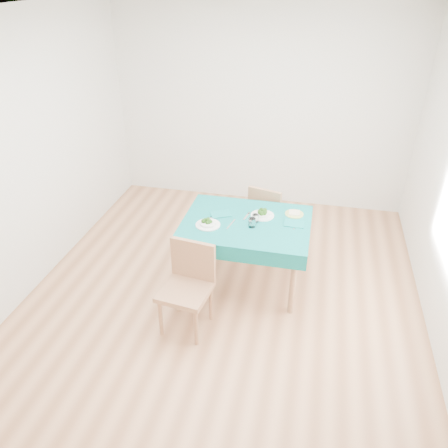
% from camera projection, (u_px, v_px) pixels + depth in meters
% --- Properties ---
extents(room_shell, '(4.02, 4.52, 2.73)m').
position_uv_depth(room_shell, '(224.00, 176.00, 3.91)').
color(room_shell, '#A16843').
rests_on(room_shell, ground).
extents(table, '(1.27, 0.97, 0.76)m').
position_uv_depth(table, '(245.00, 253.00, 4.58)').
color(table, '#096664').
rests_on(table, ground).
extents(chair_near, '(0.49, 0.53, 1.09)m').
position_uv_depth(chair_near, '(185.00, 281.00, 3.90)').
color(chair_near, '#966746').
rests_on(chair_near, ground).
extents(chair_far, '(0.49, 0.52, 0.98)m').
position_uv_depth(chair_far, '(270.00, 211.00, 5.12)').
color(chair_far, '#966746').
rests_on(chair_far, ground).
extents(bowl_near, '(0.25, 0.25, 0.07)m').
position_uv_depth(bowl_near, '(208.00, 222.00, 4.30)').
color(bowl_near, white).
rests_on(bowl_near, table).
extents(bowl_far, '(0.24, 0.24, 0.07)m').
position_uv_depth(bowl_far, '(262.00, 213.00, 4.47)').
color(bowl_far, white).
rests_on(bowl_far, table).
extents(fork_near, '(0.06, 0.18, 0.00)m').
position_uv_depth(fork_near, '(208.00, 220.00, 4.40)').
color(fork_near, silver).
rests_on(fork_near, table).
extents(knife_near, '(0.05, 0.20, 0.00)m').
position_uv_depth(knife_near, '(231.00, 224.00, 4.34)').
color(knife_near, silver).
rests_on(knife_near, table).
extents(fork_far, '(0.05, 0.16, 0.00)m').
position_uv_depth(fork_far, '(246.00, 216.00, 4.47)').
color(fork_far, silver).
rests_on(fork_far, table).
extents(knife_far, '(0.08, 0.19, 0.00)m').
position_uv_depth(knife_far, '(297.00, 225.00, 4.32)').
color(knife_far, silver).
rests_on(knife_far, table).
extents(napkin_near, '(0.25, 0.22, 0.01)m').
position_uv_depth(napkin_near, '(221.00, 214.00, 4.51)').
color(napkin_near, '#0D716E').
rests_on(napkin_near, table).
extents(napkin_far, '(0.20, 0.14, 0.01)m').
position_uv_depth(napkin_far, '(294.00, 224.00, 4.34)').
color(napkin_far, '#0D716E').
rests_on(napkin_far, table).
extents(tumbler_center, '(0.06, 0.06, 0.08)m').
position_uv_depth(tumbler_center, '(255.00, 218.00, 4.36)').
color(tumbler_center, white).
rests_on(tumbler_center, table).
extents(tumbler_side, '(0.07, 0.07, 0.09)m').
position_uv_depth(tumbler_side, '(252.00, 223.00, 4.28)').
color(tumbler_side, white).
rests_on(tumbler_side, table).
extents(side_plate, '(0.19, 0.19, 0.01)m').
position_uv_depth(side_plate, '(294.00, 214.00, 4.51)').
color(side_plate, '#B9C35F').
rests_on(side_plate, table).
extents(bread_slice, '(0.12, 0.12, 0.02)m').
position_uv_depth(bread_slice, '(294.00, 213.00, 4.51)').
color(bread_slice, beige).
rests_on(bread_slice, side_plate).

